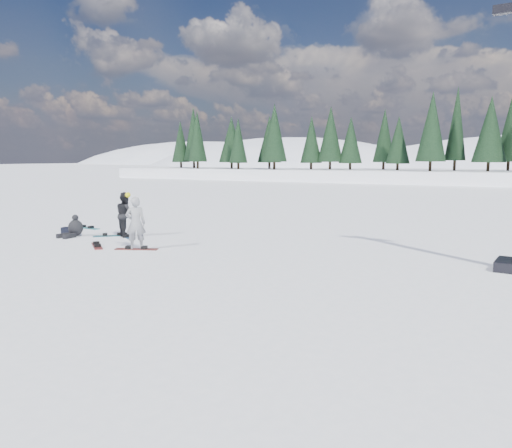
# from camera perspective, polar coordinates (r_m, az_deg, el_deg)

# --- Properties ---
(ground) EXTENTS (420.00, 420.00, 0.00)m
(ground) POSITION_cam_1_polar(r_m,az_deg,el_deg) (18.23, -14.85, -2.74)
(ground) COLOR white
(ground) RESTS_ON ground
(alpine_backdrop) EXTENTS (412.50, 227.00, 53.20)m
(alpine_backdrop) POSITION_cam_1_polar(r_m,az_deg,el_deg) (204.45, 21.00, 2.29)
(alpine_backdrop) COLOR white
(alpine_backdrop) RESTS_ON ground
(snowboarder_woman) EXTENTS (0.81, 0.77, 2.01)m
(snowboarder_woman) POSITION_cam_1_polar(r_m,az_deg,el_deg) (17.80, -13.60, 0.11)
(snowboarder_woman) COLOR #99999E
(snowboarder_woman) RESTS_ON ground
(snowboarder_man) EXTENTS (1.11, 1.06, 1.81)m
(snowboarder_man) POSITION_cam_1_polar(r_m,az_deg,el_deg) (20.83, -14.69, 1.06)
(snowboarder_man) COLOR black
(snowboarder_man) RESTS_ON ground
(seated_rider) EXTENTS (0.68, 1.08, 0.89)m
(seated_rider) POSITION_cam_1_polar(r_m,az_deg,el_deg) (21.60, -20.02, -0.44)
(seated_rider) COLOR black
(seated_rider) RESTS_ON ground
(gear_bag) EXTENTS (0.52, 0.43, 0.30)m
(gear_bag) POSITION_cam_1_polar(r_m,az_deg,el_deg) (22.31, -20.72, -0.73)
(gear_bag) COLOR black
(gear_bag) RESTS_ON ground
(snowboard_woman) EXTENTS (1.48, 0.87, 0.03)m
(snowboard_woman) POSITION_cam_1_polar(r_m,az_deg,el_deg) (17.94, -13.50, -2.81)
(snowboard_woman) COLOR maroon
(snowboard_woman) RESTS_ON ground
(snowboard_man) EXTENTS (1.43, 1.01, 0.03)m
(snowboard_man) POSITION_cam_1_polar(r_m,az_deg,el_deg) (20.95, -14.61, -1.37)
(snowboard_man) COLOR #1D5FA0
(snowboard_man) RESTS_ON ground
(snowboard_loose_c) EXTENTS (1.52, 0.45, 0.03)m
(snowboard_loose_c) POSITION_cam_1_polar(r_m,az_deg,el_deg) (23.93, -18.76, -0.43)
(snowboard_loose_c) COLOR teal
(snowboard_loose_c) RESTS_ON ground
(snowboard_loose_b) EXTENTS (1.33, 1.18, 0.03)m
(snowboard_loose_b) POSITION_cam_1_polar(r_m,az_deg,el_deg) (18.97, -17.72, -2.40)
(snowboard_loose_b) COLOR maroon
(snowboard_loose_b) RESTS_ON ground
(snowboard_loose_a) EXTENTS (1.31, 1.20, 0.03)m
(snowboard_loose_a) POSITION_cam_1_polar(r_m,az_deg,el_deg) (21.24, -16.12, -1.30)
(snowboard_loose_a) COLOR #166D7D
(snowboard_loose_a) RESTS_ON ground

